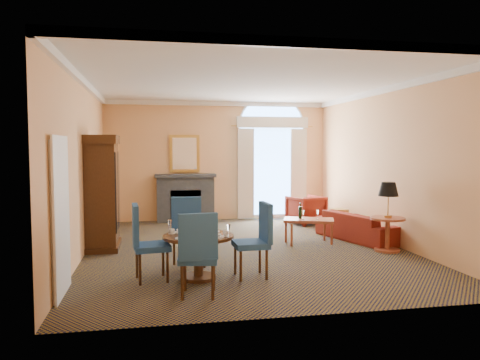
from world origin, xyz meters
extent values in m
plane|color=black|center=(0.00, 0.00, 0.00)|extent=(7.50, 7.50, 0.00)
cube|color=#FAB877|center=(0.00, 3.75, 1.60)|extent=(6.00, 0.04, 3.20)
cube|color=#FAB877|center=(-3.00, 0.00, 1.60)|extent=(0.04, 7.50, 3.20)
cube|color=#FAB877|center=(3.00, 0.00, 1.60)|extent=(0.04, 7.50, 3.20)
cube|color=white|center=(0.00, 0.00, 3.20)|extent=(6.00, 7.50, 0.04)
cube|color=white|center=(0.00, 0.00, 3.14)|extent=(6.00, 7.50, 0.12)
cube|color=white|center=(-2.96, -2.40, 1.03)|extent=(0.08, 0.90, 2.06)
cube|color=#3E4349|center=(-0.90, 3.55, 0.60)|extent=(1.50, 0.40, 1.20)
cube|color=#3E4349|center=(-0.90, 3.52, 1.24)|extent=(1.60, 0.46, 0.08)
cube|color=gold|center=(-0.90, 3.72, 1.80)|extent=(0.80, 0.04, 1.00)
cube|color=white|center=(-0.90, 3.70, 1.80)|extent=(0.64, 0.02, 0.84)
cube|color=white|center=(1.50, 3.73, 1.25)|extent=(1.90, 0.04, 2.50)
cube|color=#98C8FF|center=(1.50, 3.72, 1.25)|extent=(1.70, 0.02, 2.30)
cylinder|color=white|center=(1.50, 3.73, 2.50)|extent=(1.90, 0.04, 1.90)
cube|color=beige|center=(0.75, 3.61, 1.25)|extent=(0.45, 0.06, 2.45)
cube|color=beige|center=(2.25, 3.61, 1.25)|extent=(0.45, 0.06, 2.45)
cube|color=beige|center=(1.50, 3.61, 2.65)|extent=(2.00, 0.08, 0.30)
cube|color=#351C0C|center=(-2.72, 0.50, 1.02)|extent=(0.56, 1.02, 2.03)
cube|color=#351C0C|center=(-2.72, 0.50, 2.11)|extent=(0.63, 1.12, 0.16)
cube|color=#351C0C|center=(-2.72, 0.50, 0.05)|extent=(0.63, 1.12, 0.10)
cylinder|color=#351C0C|center=(-1.10, -1.98, 0.64)|extent=(1.06, 1.06, 0.04)
cylinder|color=#351C0C|center=(-1.10, -1.98, 0.31)|extent=(0.14, 0.14, 0.62)
cylinder|color=#351C0C|center=(-1.10, -1.98, 0.03)|extent=(0.53, 0.53, 0.05)
cylinder|color=white|center=(-0.87, -1.74, 0.67)|extent=(0.24, 0.24, 0.01)
imported|color=white|center=(-0.87, -1.74, 0.70)|extent=(0.15, 0.15, 0.04)
imported|color=white|center=(-0.93, -1.60, 0.71)|extent=(0.09, 0.09, 0.07)
cylinder|color=white|center=(-1.34, -1.74, 0.67)|extent=(0.24, 0.24, 0.01)
imported|color=white|center=(-1.34, -1.74, 0.70)|extent=(0.15, 0.15, 0.04)
imported|color=white|center=(-1.48, -1.81, 0.71)|extent=(0.09, 0.09, 0.07)
cylinder|color=white|center=(-1.34, -2.22, 0.67)|extent=(0.24, 0.24, 0.01)
imported|color=white|center=(-1.34, -2.22, 0.70)|extent=(0.15, 0.15, 0.04)
imported|color=white|center=(-1.27, -2.36, 0.71)|extent=(0.09, 0.09, 0.07)
cylinder|color=white|center=(-0.87, -2.22, 0.67)|extent=(0.24, 0.24, 0.01)
imported|color=white|center=(-0.87, -2.22, 0.70)|extent=(0.15, 0.15, 0.04)
imported|color=white|center=(-0.72, -2.15, 0.71)|extent=(0.09, 0.09, 0.07)
cube|color=#214C85|center=(-1.18, -1.20, 0.50)|extent=(0.61, 0.61, 0.09)
cube|color=#214C85|center=(-1.20, -0.97, 0.83)|extent=(0.51, 0.13, 0.60)
cylinder|color=#351C0C|center=(-1.04, -0.96, 0.23)|extent=(0.04, 0.04, 0.46)
cylinder|color=#351C0C|center=(-1.42, -1.06, 0.23)|extent=(0.04, 0.04, 0.46)
cylinder|color=#351C0C|center=(-0.94, -1.34, 0.23)|extent=(0.04, 0.04, 0.46)
cylinder|color=#351C0C|center=(-1.32, -1.44, 0.23)|extent=(0.04, 0.04, 0.46)
cube|color=#214C85|center=(-1.18, -2.76, 0.50)|extent=(0.58, 0.58, 0.09)
cube|color=#214C85|center=(-1.20, -2.98, 0.83)|extent=(0.51, 0.13, 0.60)
cylinder|color=#351C0C|center=(-1.41, -2.92, 0.23)|extent=(0.04, 0.04, 0.46)
cylinder|color=#351C0C|center=(-1.02, -2.98, 0.23)|extent=(0.04, 0.04, 0.46)
cylinder|color=#351C0C|center=(-1.34, -2.53, 0.23)|extent=(0.04, 0.04, 0.46)
cylinder|color=#351C0C|center=(-0.95, -2.59, 0.23)|extent=(0.04, 0.04, 0.46)
cube|color=#214C85|center=(-0.31, -2.02, 0.50)|extent=(0.52, 0.52, 0.09)
cube|color=#214C85|center=(-0.09, -2.03, 0.83)|extent=(0.10, 0.51, 0.60)
cylinder|color=#351C0C|center=(-0.11, -2.21, 0.23)|extent=(0.04, 0.04, 0.46)
cylinder|color=#351C0C|center=(-0.12, -1.82, 0.23)|extent=(0.04, 0.04, 0.46)
cylinder|color=#351C0C|center=(-0.51, -2.22, 0.23)|extent=(0.04, 0.04, 0.46)
cylinder|color=#351C0C|center=(-0.52, -1.83, 0.23)|extent=(0.04, 0.04, 0.46)
cube|color=#214C85|center=(-1.79, -1.93, 0.50)|extent=(0.57, 0.57, 0.09)
cube|color=#214C85|center=(-2.01, -1.91, 0.83)|extent=(0.11, 0.51, 0.60)
cylinder|color=#351C0C|center=(-2.01, -1.76, 0.23)|extent=(0.04, 0.04, 0.46)
cylinder|color=#351C0C|center=(-1.95, -2.15, 0.23)|extent=(0.04, 0.04, 0.46)
cylinder|color=#351C0C|center=(-1.62, -1.71, 0.23)|extent=(0.04, 0.04, 0.46)
cylinder|color=#351C0C|center=(-1.56, -2.10, 0.23)|extent=(0.04, 0.04, 0.46)
imported|color=maroon|center=(2.55, 0.35, 0.29)|extent=(1.35, 2.14, 0.58)
imported|color=maroon|center=(2.11, 2.53, 0.37)|extent=(1.00, 1.02, 0.74)
cube|color=#A84F32|center=(1.37, 0.20, 0.48)|extent=(1.13, 0.86, 0.06)
cylinder|color=#A84F32|center=(0.95, 0.00, 0.22)|extent=(0.05, 0.05, 0.44)
cylinder|color=#A84F32|center=(1.80, 0.00, 0.22)|extent=(0.05, 0.05, 0.44)
cylinder|color=#A84F32|center=(0.95, 0.40, 0.22)|extent=(0.05, 0.05, 0.44)
cylinder|color=#A84F32|center=(1.80, 0.40, 0.22)|extent=(0.05, 0.05, 0.44)
cylinder|color=#A84F32|center=(2.60, -0.77, 0.62)|extent=(0.64, 0.64, 0.04)
cylinder|color=#A84F32|center=(2.60, -0.77, 0.30)|extent=(0.09, 0.09, 0.60)
cylinder|color=#A84F32|center=(2.60, -0.77, 0.02)|extent=(0.47, 0.47, 0.04)
camera|label=1|loc=(-1.77, -8.85, 1.97)|focal=35.00mm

